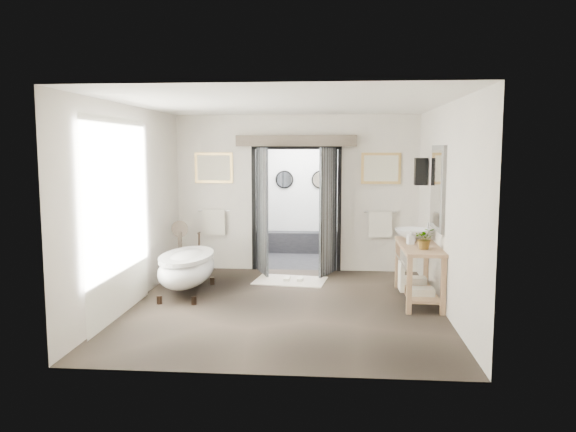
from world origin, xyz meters
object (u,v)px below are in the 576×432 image
object	(u,v)px
rug	(290,281)
basin	(413,235)
vanity	(417,267)
clawfoot_tub	(187,267)

from	to	relation	value
rug	basin	size ratio (longest dim) A/B	2.19
rug	basin	distance (m)	2.30
vanity	rug	size ratio (longest dim) A/B	1.33
clawfoot_tub	basin	xyz separation A→B (m)	(3.52, 0.24, 0.52)
clawfoot_tub	rug	distance (m)	1.88
clawfoot_tub	rug	bearing A→B (deg)	32.23
vanity	basin	distance (m)	0.57
rug	vanity	bearing A→B (deg)	-28.59
vanity	rug	xyz separation A→B (m)	(-1.99, 1.09, -0.50)
basin	clawfoot_tub	bearing A→B (deg)	-178.13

